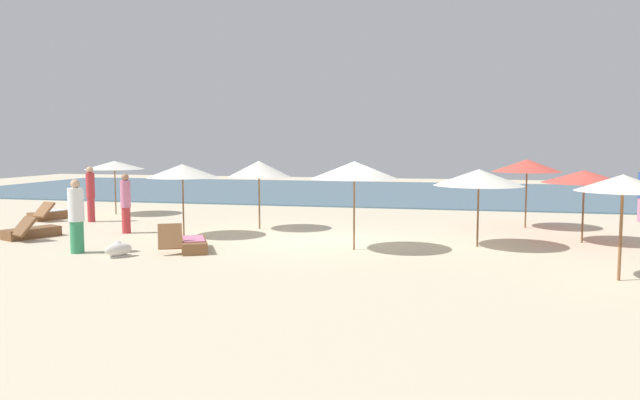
% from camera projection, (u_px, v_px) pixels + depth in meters
% --- Properties ---
extents(ground_plane, '(60.00, 60.00, 0.00)m').
position_uv_depth(ground_plane, '(334.00, 244.00, 16.54)').
color(ground_plane, beige).
extents(ocean_water, '(48.00, 16.00, 0.06)m').
position_uv_depth(ocean_water, '(400.00, 192.00, 33.01)').
color(ocean_water, '#476B7F').
rests_on(ocean_water, ground_plane).
extents(umbrella_1, '(1.92, 1.92, 2.12)m').
position_uv_depth(umbrella_1, '(259.00, 169.00, 19.17)').
color(umbrella_1, brown).
rests_on(umbrella_1, ground_plane).
extents(umbrella_2, '(2.29, 2.29, 2.01)m').
position_uv_depth(umbrella_2, '(479.00, 177.00, 15.92)').
color(umbrella_2, brown).
rests_on(umbrella_2, ground_plane).
extents(umbrella_3, '(1.79, 1.79, 2.08)m').
position_uv_depth(umbrella_3, '(623.00, 183.00, 11.99)').
color(umbrella_3, brown).
rests_on(umbrella_3, ground_plane).
extents(umbrella_4, '(2.20, 2.20, 1.96)m').
position_uv_depth(umbrella_4, '(584.00, 177.00, 16.54)').
color(umbrella_4, brown).
rests_on(umbrella_4, ground_plane).
extents(umbrella_5, '(2.17, 2.17, 2.00)m').
position_uv_depth(umbrella_5, '(115.00, 165.00, 23.08)').
color(umbrella_5, brown).
rests_on(umbrella_5, ground_plane).
extents(umbrella_6, '(2.14, 2.14, 2.16)m').
position_uv_depth(umbrella_6, '(527.00, 166.00, 19.42)').
color(umbrella_6, brown).
rests_on(umbrella_6, ground_plane).
extents(umbrella_7, '(2.04, 2.04, 2.07)m').
position_uv_depth(umbrella_7, '(183.00, 171.00, 17.72)').
color(umbrella_7, brown).
rests_on(umbrella_7, ground_plane).
extents(umbrella_8, '(2.16, 2.16, 2.22)m').
position_uv_depth(umbrella_8, '(354.00, 170.00, 15.44)').
color(umbrella_8, brown).
rests_on(umbrella_8, ground_plane).
extents(lounger_0, '(1.28, 1.73, 0.74)m').
position_uv_depth(lounger_0, '(191.00, 244.00, 15.45)').
color(lounger_0, brown).
rests_on(lounger_0, ground_plane).
extents(lounger_1, '(1.20, 1.79, 0.67)m').
position_uv_depth(lounger_1, '(31.00, 232.00, 17.51)').
color(lounger_1, brown).
rests_on(lounger_1, ground_plane).
extents(lounger_2, '(1.09, 1.80, 0.66)m').
position_uv_depth(lounger_2, '(51.00, 214.00, 21.71)').
color(lounger_2, brown).
rests_on(lounger_2, ground_plane).
extents(person_2, '(0.38, 0.38, 1.88)m').
position_uv_depth(person_2, '(91.00, 193.00, 21.00)').
color(person_2, '#BF3338').
rests_on(person_2, ground_plane).
extents(person_3, '(0.53, 0.53, 1.80)m').
position_uv_depth(person_3, '(76.00, 216.00, 15.10)').
color(person_3, '#338C59').
rests_on(person_3, ground_plane).
extents(person_4, '(0.32, 0.32, 1.77)m').
position_uv_depth(person_4, '(126.00, 203.00, 18.38)').
color(person_4, '#BF3338').
rests_on(person_4, ground_plane).
extents(dog, '(0.62, 0.72, 0.34)m').
position_uv_depth(dog, '(118.00, 249.00, 14.65)').
color(dog, silver).
rests_on(dog, ground_plane).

